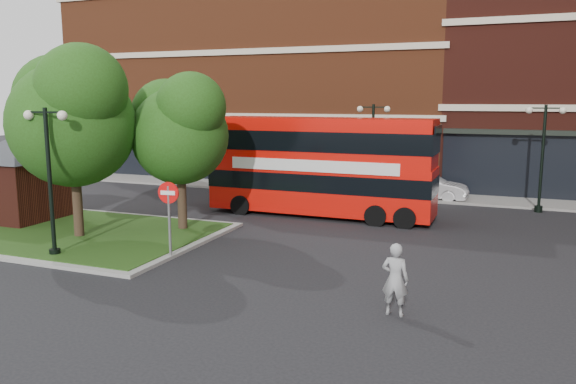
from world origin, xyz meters
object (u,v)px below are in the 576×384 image
at_px(bus, 320,160).
at_px(car_silver, 265,179).
at_px(woman, 395,279).
at_px(car_white, 428,187).

relative_size(bus, car_silver, 2.84).
bearing_deg(car_silver, bus, -137.92).
bearing_deg(woman, car_silver, -53.94).
height_order(woman, car_silver, woman).
bearing_deg(car_silver, woman, -146.79).
height_order(car_silver, car_white, car_white).
height_order(bus, car_white, bus).
distance_m(woman, car_white, 16.76).
bearing_deg(car_white, car_silver, 93.18).
height_order(bus, car_silver, bus).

